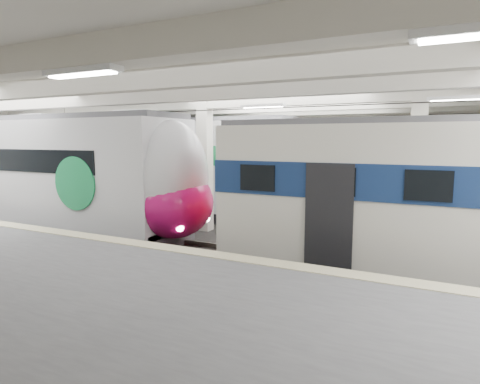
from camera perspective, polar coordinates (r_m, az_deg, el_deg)
The scene contains 4 objects.
station_hall at distance 10.96m, azimuth -4.40°, elevation 4.65°, with size 36.00×24.00×5.75m.
modern_emu at distance 17.51m, azimuth -23.99°, elevation 2.01°, with size 14.67×3.03×4.69m.
older_rer at distance 11.30m, azimuth 30.32°, elevation -1.25°, with size 13.05×2.88×4.32m.
far_train at distance 21.27m, azimuth -12.11°, elevation 3.78°, with size 15.09×3.14×4.77m.
Camera 1 is at (5.57, -11.16, 3.79)m, focal length 30.00 mm.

